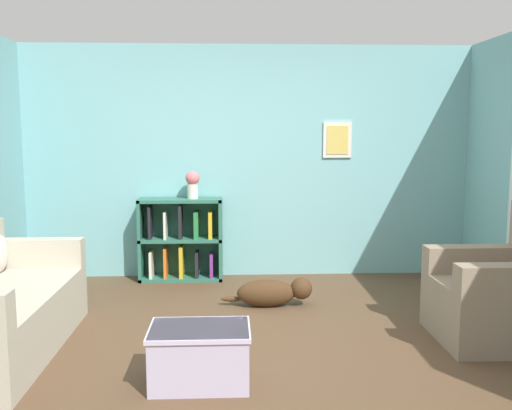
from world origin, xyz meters
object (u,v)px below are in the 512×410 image
object	(u,v)px
bookshelf	(181,240)
vase	(193,183)
recliner_chair	(505,294)
coffee_table	(200,354)
dog	(273,292)

from	to	relation	value
bookshelf	vase	distance (m)	0.65
recliner_chair	bookshelf	bearing A→B (deg)	143.64
recliner_chair	coffee_table	bearing A→B (deg)	-163.79
recliner_chair	dog	xyz separation A→B (m)	(-1.76, 0.95, -0.24)
recliner_chair	dog	size ratio (longest dim) A/B	1.24
bookshelf	dog	distance (m)	1.45
bookshelf	vase	world-z (taller)	vase
bookshelf	coffee_table	size ratio (longest dim) A/B	1.39
vase	dog	bearing A→B (deg)	-51.57
coffee_table	vase	bearing A→B (deg)	94.43
bookshelf	coffee_table	distance (m)	2.72
dog	vase	bearing A→B (deg)	128.43
bookshelf	coffee_table	world-z (taller)	bookshelf
coffee_table	bookshelf	bearing A→B (deg)	97.22
dog	bookshelf	bearing A→B (deg)	132.15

